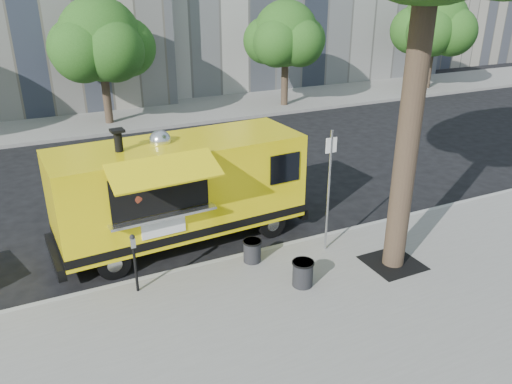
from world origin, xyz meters
TOP-DOWN VIEW (x-y plane):
  - ground at (0.00, 0.00)m, footprint 120.00×120.00m
  - sidewalk at (0.00, -4.00)m, footprint 60.00×6.00m
  - curb at (0.00, -0.93)m, footprint 60.00×0.14m
  - far_sidewalk at (0.00, 13.50)m, footprint 60.00×5.00m
  - tree_well at (2.60, -2.80)m, footprint 1.20×1.20m
  - far_tree_b at (-1.00, 12.70)m, footprint 3.60×3.60m
  - far_tree_c at (8.00, 12.40)m, footprint 3.24×3.24m
  - far_tree_d at (18.00, 12.60)m, footprint 3.78×3.78m
  - sign_post at (1.55, -1.55)m, footprint 0.28×0.06m
  - parking_meter at (-3.00, -1.35)m, footprint 0.11×0.11m
  - food_truck at (-1.38, 0.57)m, footprint 6.49×3.21m
  - trash_bin_left at (-0.30, -1.30)m, footprint 0.44×0.44m
  - trash_bin_right at (0.25, -2.67)m, footprint 0.48×0.48m

SIDE VIEW (x-z plane):
  - ground at x=0.00m, z-range 0.00..0.00m
  - sidewalk at x=0.00m, z-range 0.00..0.15m
  - curb at x=0.00m, z-range -0.01..0.15m
  - far_sidewalk at x=0.00m, z-range 0.00..0.15m
  - tree_well at x=2.60m, z-range 0.14..0.17m
  - trash_bin_left at x=-0.30m, z-range 0.17..0.70m
  - trash_bin_right at x=0.25m, z-range 0.17..0.74m
  - parking_meter at x=-3.00m, z-range 0.31..1.65m
  - food_truck at x=-1.38m, z-range -0.09..3.05m
  - sign_post at x=1.55m, z-range 0.35..3.35m
  - far_tree_c at x=8.00m, z-range 1.11..6.32m
  - far_tree_b at x=-1.00m, z-range 1.08..6.58m
  - far_tree_d at x=18.00m, z-range 1.07..6.71m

